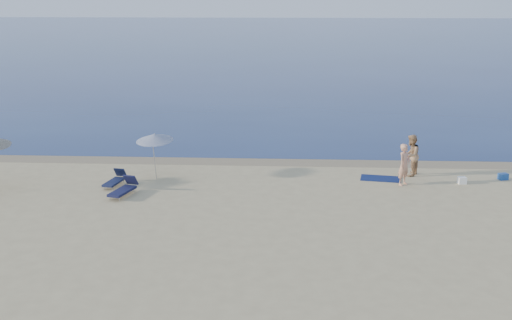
% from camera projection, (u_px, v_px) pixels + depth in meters
% --- Properties ---
extents(sea, '(240.00, 160.00, 0.01)m').
position_uv_depth(sea, '(298.00, 39.00, 109.61)').
color(sea, '#0C1E4C').
rests_on(sea, ground).
extents(wet_sand_strip, '(240.00, 1.60, 0.00)m').
position_uv_depth(wet_sand_strip, '(314.00, 162.00, 31.88)').
color(wet_sand_strip, '#847254').
rests_on(wet_sand_strip, ground).
extents(person_left, '(0.77, 0.80, 1.85)m').
position_uv_depth(person_left, '(404.00, 164.00, 28.04)').
color(person_left, tan).
rests_on(person_left, ground).
extents(person_right, '(1.06, 1.16, 1.93)m').
position_uv_depth(person_right, '(411.00, 155.00, 29.41)').
color(person_right, tan).
rests_on(person_right, ground).
extents(beach_towel, '(1.92, 1.27, 0.03)m').
position_uv_depth(beach_towel, '(381.00, 178.00, 29.15)').
color(beach_towel, '#0E1947').
rests_on(beach_towel, ground).
extents(white_bag, '(0.38, 0.34, 0.30)m').
position_uv_depth(white_bag, '(462.00, 180.00, 28.39)').
color(white_bag, white).
rests_on(white_bag, ground).
extents(blue_cooler, '(0.47, 0.40, 0.29)m').
position_uv_depth(blue_cooler, '(503.00, 176.00, 29.00)').
color(blue_cooler, '#1D4B9D').
rests_on(blue_cooler, ground).
extents(umbrella_near, '(2.17, 2.18, 2.19)m').
position_uv_depth(umbrella_near, '(155.00, 137.00, 28.80)').
color(umbrella_near, silver).
rests_on(umbrella_near, ground).
extents(lounger_left, '(0.77, 1.57, 0.66)m').
position_uv_depth(lounger_left, '(115.00, 180.00, 28.09)').
color(lounger_left, '#161D3E').
rests_on(lounger_left, ground).
extents(lounger_right, '(0.99, 1.77, 0.74)m').
position_uv_depth(lounger_right, '(124.00, 189.00, 26.76)').
color(lounger_right, '#15183A').
rests_on(lounger_right, ground).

